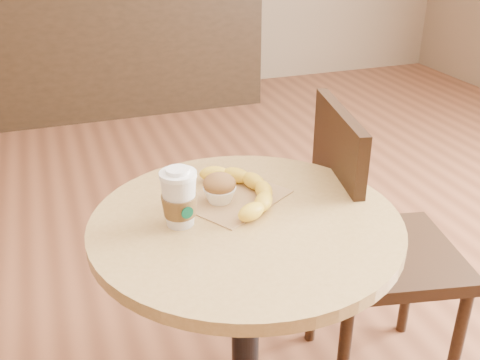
{
  "coord_description": "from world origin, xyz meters",
  "views": [
    {
      "loc": [
        -0.45,
        -1.01,
        1.39
      ],
      "look_at": [
        -0.07,
        0.07,
        0.83
      ],
      "focal_mm": 42.0,
      "sensor_mm": 36.0,
      "label": 1
    }
  ],
  "objects_px": {
    "banana": "(244,189)",
    "chair_right": "(369,242)",
    "coffee_cup": "(179,200)",
    "muffin": "(219,188)",
    "cafe_table": "(245,294)"
  },
  "relations": [
    {
      "from": "chair_right",
      "to": "banana",
      "type": "relative_size",
      "value": 3.13
    },
    {
      "from": "cafe_table",
      "to": "muffin",
      "type": "height_order",
      "value": "muffin"
    },
    {
      "from": "chair_right",
      "to": "muffin",
      "type": "bearing_deg",
      "value": 108.09
    },
    {
      "from": "coffee_cup",
      "to": "muffin",
      "type": "bearing_deg",
      "value": 19.83
    },
    {
      "from": "cafe_table",
      "to": "banana",
      "type": "bearing_deg",
      "value": 72.29
    },
    {
      "from": "coffee_cup",
      "to": "muffin",
      "type": "height_order",
      "value": "coffee_cup"
    },
    {
      "from": "coffee_cup",
      "to": "cafe_table",
      "type": "bearing_deg",
      "value": -21.97
    },
    {
      "from": "banana",
      "to": "chair_right",
      "type": "bearing_deg",
      "value": 6.86
    },
    {
      "from": "cafe_table",
      "to": "banana",
      "type": "distance_m",
      "value": 0.26
    },
    {
      "from": "chair_right",
      "to": "muffin",
      "type": "relative_size",
      "value": 11.41
    },
    {
      "from": "banana",
      "to": "coffee_cup",
      "type": "bearing_deg",
      "value": -159.0
    },
    {
      "from": "chair_right",
      "to": "banana",
      "type": "xyz_separation_m",
      "value": [
        -0.41,
        -0.05,
        0.27
      ]
    },
    {
      "from": "coffee_cup",
      "to": "banana",
      "type": "xyz_separation_m",
      "value": [
        0.18,
        0.07,
        -0.04
      ]
    },
    {
      "from": "chair_right",
      "to": "banana",
      "type": "height_order",
      "value": "chair_right"
    },
    {
      "from": "cafe_table",
      "to": "chair_right",
      "type": "height_order",
      "value": "chair_right"
    }
  ]
}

